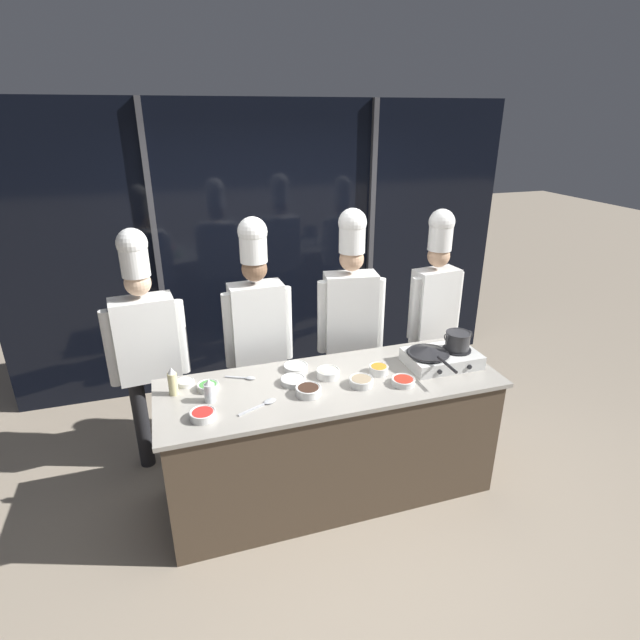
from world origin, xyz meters
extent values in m
plane|color=gray|center=(0.00, 0.00, 0.00)|extent=(24.00, 24.00, 0.00)
cube|color=black|center=(0.00, 1.85, 1.35)|extent=(4.86, 0.04, 2.70)
cube|color=#47474C|center=(-1.03, 1.81, 1.35)|extent=(0.05, 0.05, 2.70)
cube|color=#47474C|center=(1.03, 1.81, 1.35)|extent=(0.05, 0.05, 2.70)
cube|color=#4C3D2D|center=(0.00, 0.00, 0.44)|extent=(2.23, 0.75, 0.87)
cube|color=#A39E93|center=(0.00, 0.00, 0.89)|extent=(2.30, 0.78, 0.03)
cube|color=silver|center=(0.83, 0.00, 0.95)|extent=(0.51, 0.34, 0.09)
cylinder|color=black|center=(0.72, 0.00, 1.01)|extent=(0.20, 0.20, 0.01)
cylinder|color=black|center=(0.72, -0.17, 0.95)|extent=(0.03, 0.01, 0.03)
cylinder|color=black|center=(0.95, 0.00, 1.01)|extent=(0.20, 0.20, 0.01)
cylinder|color=black|center=(0.95, -0.17, 0.95)|extent=(0.03, 0.01, 0.03)
cylinder|color=#232326|center=(0.72, 0.00, 1.02)|extent=(0.28, 0.28, 0.01)
cone|color=#232326|center=(0.72, 0.00, 1.04)|extent=(0.30, 0.30, 0.05)
cylinder|color=black|center=(0.72, -0.25, 1.05)|extent=(0.02, 0.23, 0.02)
cylinder|color=#333335|center=(0.95, 0.00, 1.07)|extent=(0.17, 0.17, 0.12)
torus|color=#333335|center=(0.95, 0.00, 1.14)|extent=(0.18, 0.18, 0.01)
torus|color=#333335|center=(0.85, 0.00, 1.11)|extent=(0.01, 0.05, 0.05)
torus|color=#333335|center=(1.05, 0.00, 1.11)|extent=(0.01, 0.05, 0.05)
cylinder|color=white|center=(-0.80, 0.00, 0.97)|extent=(0.07, 0.07, 0.12)
cone|color=white|center=(-0.80, 0.00, 1.04)|extent=(0.06, 0.06, 0.03)
cylinder|color=beige|center=(-1.01, 0.15, 0.98)|extent=(0.06, 0.06, 0.15)
cone|color=white|center=(-1.01, 0.15, 1.08)|extent=(0.05, 0.05, 0.04)
cylinder|color=white|center=(0.17, -0.10, 0.93)|extent=(0.16, 0.16, 0.05)
torus|color=white|center=(0.17, -0.10, 0.95)|extent=(0.16, 0.16, 0.01)
cylinder|color=#9E896B|center=(0.17, -0.10, 0.94)|extent=(0.13, 0.13, 0.03)
cylinder|color=white|center=(-0.18, 0.23, 0.92)|extent=(0.17, 0.17, 0.03)
torus|color=white|center=(-0.18, 0.23, 0.94)|extent=(0.17, 0.17, 0.01)
cylinder|color=silver|center=(-0.18, 0.23, 0.93)|extent=(0.14, 0.14, 0.02)
cylinder|color=white|center=(0.00, 0.07, 0.93)|extent=(0.16, 0.16, 0.05)
torus|color=white|center=(0.00, 0.07, 0.96)|extent=(0.16, 0.16, 0.01)
cylinder|color=beige|center=(0.00, 0.07, 0.94)|extent=(0.13, 0.13, 0.03)
cylinder|color=white|center=(-0.86, -0.18, 0.93)|extent=(0.15, 0.15, 0.05)
torus|color=white|center=(-0.86, -0.18, 0.95)|extent=(0.15, 0.15, 0.01)
cylinder|color=red|center=(-0.86, -0.18, 0.94)|extent=(0.12, 0.12, 0.02)
cylinder|color=white|center=(0.45, -0.17, 0.92)|extent=(0.16, 0.16, 0.04)
torus|color=white|center=(0.45, -0.17, 0.94)|extent=(0.16, 0.16, 0.01)
cylinder|color=#B22D1E|center=(0.45, -0.17, 0.93)|extent=(0.13, 0.13, 0.02)
cylinder|color=white|center=(-0.19, -0.11, 0.93)|extent=(0.16, 0.16, 0.05)
torus|color=white|center=(-0.19, -0.11, 0.96)|extent=(0.17, 0.17, 0.01)
cylinder|color=#382319|center=(-0.19, -0.11, 0.94)|extent=(0.13, 0.13, 0.03)
cylinder|color=white|center=(0.35, 0.02, 0.93)|extent=(0.13, 0.13, 0.05)
torus|color=white|center=(0.35, 0.02, 0.96)|extent=(0.13, 0.13, 0.01)
cylinder|color=orange|center=(0.35, 0.02, 0.94)|extent=(0.11, 0.11, 0.03)
cylinder|color=white|center=(-0.80, 0.15, 0.92)|extent=(0.14, 0.14, 0.04)
torus|color=white|center=(-0.80, 0.15, 0.94)|extent=(0.14, 0.14, 0.01)
cylinder|color=#4C9E47|center=(-0.80, 0.15, 0.93)|extent=(0.11, 0.11, 0.02)
cylinder|color=white|center=(-0.25, 0.06, 0.92)|extent=(0.16, 0.16, 0.03)
torus|color=white|center=(-0.25, 0.06, 0.94)|extent=(0.17, 0.17, 0.01)
cylinder|color=silver|center=(-0.25, 0.06, 0.93)|extent=(0.13, 0.13, 0.02)
cylinder|color=white|center=(-0.93, 0.25, 0.92)|extent=(0.11, 0.11, 0.03)
torus|color=white|center=(-0.93, 0.25, 0.94)|extent=(0.12, 0.12, 0.01)
cylinder|color=silver|center=(-0.93, 0.25, 0.93)|extent=(0.09, 0.09, 0.02)
cube|color=#B2B5BA|center=(-0.61, 0.25, 0.91)|extent=(0.14, 0.07, 0.01)
ellipsoid|color=#B2B5BA|center=(-0.51, 0.20, 0.91)|extent=(0.08, 0.07, 0.02)
cube|color=#B2B5BA|center=(-0.57, -0.18, 0.91)|extent=(0.18, 0.09, 0.01)
ellipsoid|color=#B2B5BA|center=(-0.45, -0.13, 0.91)|extent=(0.10, 0.09, 0.02)
cylinder|color=#232326|center=(-1.05, 0.73, 0.38)|extent=(0.11, 0.11, 0.76)
cylinder|color=#232326|center=(-1.28, 0.71, 0.38)|extent=(0.11, 0.11, 0.76)
cube|color=white|center=(-1.17, 0.72, 1.07)|extent=(0.45, 0.27, 0.62)
cylinder|color=white|center=(-0.92, 0.71, 1.05)|extent=(0.09, 0.09, 0.57)
cylinder|color=white|center=(-1.40, 0.66, 1.05)|extent=(0.09, 0.09, 0.57)
sphere|color=beige|center=(-1.17, 0.72, 1.49)|extent=(0.18, 0.18, 0.18)
cylinder|color=white|center=(-1.17, 0.72, 1.65)|extent=(0.19, 0.19, 0.23)
sphere|color=white|center=(-1.17, 0.72, 1.77)|extent=(0.21, 0.21, 0.21)
cylinder|color=#232326|center=(-0.25, 0.69, 0.39)|extent=(0.10, 0.10, 0.78)
cylinder|color=#232326|center=(-0.47, 0.68, 0.39)|extent=(0.10, 0.10, 0.78)
cube|color=white|center=(-0.36, 0.68, 1.10)|extent=(0.40, 0.22, 0.63)
cylinder|color=white|center=(-0.14, 0.66, 1.08)|extent=(0.08, 0.08, 0.58)
cylinder|color=white|center=(-0.58, 0.64, 1.08)|extent=(0.08, 0.08, 0.58)
sphere|color=brown|center=(-0.36, 0.68, 1.53)|extent=(0.19, 0.19, 0.19)
cylinder|color=white|center=(-0.36, 0.68, 1.69)|extent=(0.20, 0.20, 0.22)
sphere|color=white|center=(-0.36, 0.68, 1.80)|extent=(0.21, 0.21, 0.21)
cylinder|color=#2D3856|center=(0.49, 0.65, 0.39)|extent=(0.11, 0.11, 0.79)
cylinder|color=#2D3856|center=(0.27, 0.68, 0.39)|extent=(0.11, 0.11, 0.79)
cube|color=white|center=(0.38, 0.66, 1.11)|extent=(0.43, 0.27, 0.64)
cylinder|color=white|center=(0.60, 0.60, 1.09)|extent=(0.08, 0.08, 0.59)
cylinder|color=white|center=(0.15, 0.67, 1.09)|extent=(0.08, 0.08, 0.59)
sphere|color=tan|center=(0.38, 0.66, 1.55)|extent=(0.19, 0.19, 0.19)
cylinder|color=white|center=(0.38, 0.66, 1.71)|extent=(0.20, 0.20, 0.23)
sphere|color=white|center=(0.38, 0.66, 1.82)|extent=(0.21, 0.21, 0.21)
cylinder|color=#2D3856|center=(1.25, 0.70, 0.38)|extent=(0.10, 0.10, 0.77)
cylinder|color=#2D3856|center=(1.05, 0.68, 0.38)|extent=(0.10, 0.10, 0.77)
cube|color=white|center=(1.15, 0.69, 1.07)|extent=(0.39, 0.23, 0.62)
cylinder|color=white|center=(1.36, 0.68, 1.06)|extent=(0.07, 0.07, 0.57)
cylinder|color=white|center=(0.95, 0.64, 1.06)|extent=(0.07, 0.07, 0.57)
sphere|color=tan|center=(1.15, 0.69, 1.50)|extent=(0.18, 0.18, 0.18)
cylinder|color=white|center=(1.15, 0.69, 1.66)|extent=(0.19, 0.19, 0.23)
sphere|color=white|center=(1.15, 0.69, 1.77)|extent=(0.21, 0.21, 0.21)
camera|label=1|loc=(-0.96, -2.76, 2.58)|focal=28.00mm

